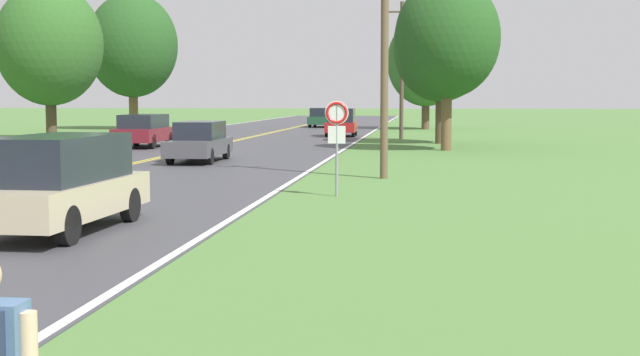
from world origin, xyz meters
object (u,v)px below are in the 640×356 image
at_px(tree_left_verge, 49,45).
at_px(tree_far_back, 132,46).
at_px(tree_right_cluster, 426,62).
at_px(car_champagne_suv_nearest, 59,182).
at_px(car_dark_green_van_receding, 322,117).
at_px(traffic_sign, 337,125).
at_px(tree_mid_treeline, 441,47).
at_px(car_maroon_suv_mid_near, 144,130).
at_px(car_dark_grey_sedan_approaching, 200,141).
at_px(tree_behind_sign, 447,38).
at_px(car_red_suv_mid_far, 342,122).

distance_m(tree_left_verge, tree_far_back, 17.92).
relative_size(tree_right_cluster, car_champagne_suv_nearest, 1.85).
bearing_deg(car_dark_green_van_receding, traffic_sign, 8.26).
height_order(car_champagne_suv_nearest, car_dark_green_van_receding, car_champagne_suv_nearest).
height_order(tree_mid_treeline, car_maroon_suv_mid_near, tree_mid_treeline).
xyz_separation_m(car_champagne_suv_nearest, car_maroon_suv_mid_near, (-7.34, 27.50, -0.06)).
height_order(tree_right_cluster, car_dark_green_van_receding, tree_right_cluster).
distance_m(car_champagne_suv_nearest, car_dark_grey_sedan_approaching, 18.12).
xyz_separation_m(tree_left_verge, car_dark_green_van_receding, (13.07, 24.49, -4.70)).
distance_m(tree_behind_sign, tree_right_cluster, 28.16).
bearing_deg(car_maroon_suv_mid_near, tree_far_back, 19.22).
bearing_deg(car_maroon_suv_mid_near, car_dark_grey_sedan_approaching, -151.26).
bearing_deg(car_dark_grey_sedan_approaching, car_maroon_suv_mid_near, -151.95).
height_order(tree_left_verge, car_red_suv_mid_far, tree_left_verge).
distance_m(tree_behind_sign, tree_far_back, 34.98).
relative_size(car_champagne_suv_nearest, car_dark_green_van_receding, 1.01).
bearing_deg(tree_far_back, traffic_sign, -65.60).
distance_m(traffic_sign, tree_far_back, 50.38).
xyz_separation_m(traffic_sign, car_maroon_suv_mid_near, (-11.83, 20.94, -0.93)).
distance_m(tree_behind_sign, tree_mid_treeline, 6.36).
relative_size(tree_behind_sign, car_dark_green_van_receding, 1.71).
bearing_deg(tree_right_cluster, car_champagne_suv_nearest, -96.85).
bearing_deg(car_red_suv_mid_far, tree_behind_sign, 21.87).
distance_m(tree_far_back, car_champagne_suv_nearest, 54.98).
bearing_deg(car_dark_green_van_receding, car_red_suv_mid_far, 11.93).
bearing_deg(tree_left_verge, tree_right_cluster, 43.21).
distance_m(car_dark_grey_sedan_approaching, car_maroon_suv_mid_near, 10.88).
height_order(car_maroon_suv_mid_near, car_red_suv_mid_far, car_red_suv_mid_far).
height_order(traffic_sign, car_dark_green_van_receding, traffic_sign).
height_order(tree_mid_treeline, car_dark_grey_sedan_approaching, tree_mid_treeline).
height_order(tree_left_verge, tree_right_cluster, tree_left_verge).
bearing_deg(traffic_sign, tree_right_cluster, 87.52).
bearing_deg(traffic_sign, tree_mid_treeline, 83.67).
bearing_deg(car_dark_grey_sedan_approaching, traffic_sign, 28.39).
bearing_deg(tree_far_back, car_champagne_suv_nearest, -72.74).
bearing_deg(car_maroon_suv_mid_near, tree_mid_treeline, -70.01).
height_order(tree_mid_treeline, tree_right_cluster, tree_right_cluster).
relative_size(car_maroon_suv_mid_near, car_red_suv_mid_far, 1.07).
bearing_deg(car_dark_grey_sedan_approaching, car_champagne_suv_nearest, 5.17).
distance_m(traffic_sign, tree_mid_treeline, 26.85).
relative_size(tree_right_cluster, car_dark_grey_sedan_approaching, 1.81).
distance_m(tree_mid_treeline, tree_far_back, 30.49).
bearing_deg(car_champagne_suv_nearest, tree_behind_sign, 165.64).
distance_m(tree_left_verge, car_red_suv_mid_far, 18.42).
distance_m(car_champagne_suv_nearest, car_maroon_suv_mid_near, 28.46).
xyz_separation_m(tree_left_verge, tree_mid_treeline, (22.61, -1.34, -0.34)).
bearing_deg(tree_left_verge, car_dark_green_van_receding, 61.91).
distance_m(car_dark_grey_sedan_approaching, car_red_suv_mid_far, 23.48).
distance_m(tree_behind_sign, car_champagne_suv_nearest, 28.08).
xyz_separation_m(tree_mid_treeline, tree_right_cluster, (-0.84, 21.79, 0.07)).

